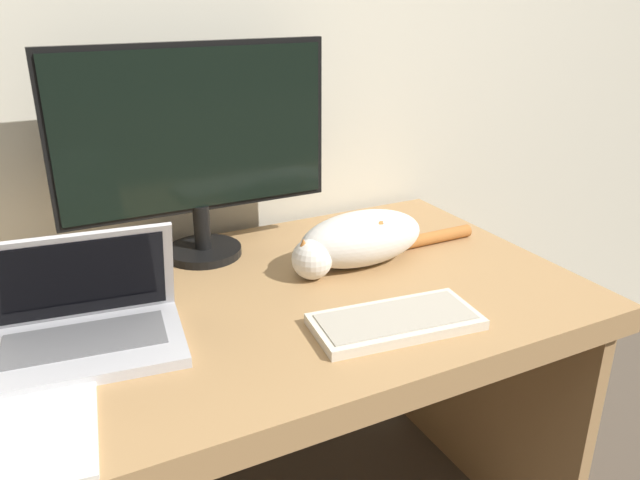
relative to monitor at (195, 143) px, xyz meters
name	(u,v)px	position (x,y,z in m)	size (l,w,h in m)	color
wall_back	(190,13)	(0.06, 0.18, 0.27)	(6.40, 0.06, 2.60)	beige
desk	(273,362)	(0.06, -0.28, -0.44)	(1.33, 0.79, 0.75)	#A37A4C
monitor	(195,143)	(0.00, 0.00, 0.00)	(0.64, 0.18, 0.50)	black
laptop	(83,325)	(-0.32, -0.31, -0.23)	(0.37, 0.27, 0.22)	#B7B7BC
external_keyboard	(396,321)	(0.23, -0.51, -0.27)	(0.34, 0.19, 0.02)	beige
cat	(359,239)	(0.31, -0.22, -0.21)	(0.52, 0.15, 0.13)	silver
paper_notepad	(27,434)	(-0.43, -0.53, -0.27)	(0.23, 0.28, 0.01)	white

